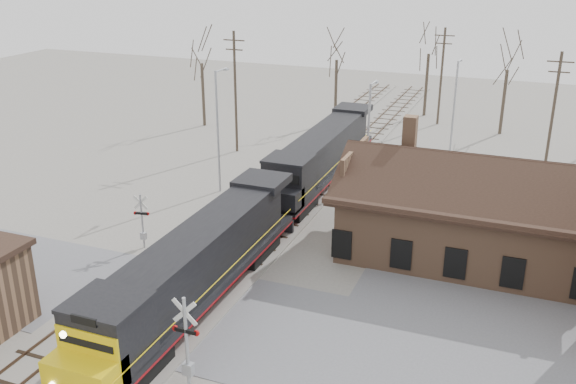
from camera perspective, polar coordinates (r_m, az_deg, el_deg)
name	(u,v)px	position (r m, az deg, el deg)	size (l,w,h in m)	color
ground	(192,313)	(33.72, -8.52, -10.60)	(140.00, 140.00, 0.00)	gray
road	(192,313)	(33.71, -8.52, -10.58)	(60.00, 9.00, 0.03)	slate
parking_lot	(571,346)	(33.67, 23.86, -12.38)	(22.00, 26.00, 0.03)	slate
track_main	(296,208)	(45.80, 0.75, -1.43)	(3.40, 90.00, 0.24)	gray
track_siding	(239,199)	(47.47, -4.34, -0.67)	(3.40, 90.00, 0.24)	gray
depot	(466,218)	(39.72, 15.56, -2.21)	(15.20, 9.31, 7.90)	#876046
locomotive_lead	(191,272)	(32.66, -8.65, -7.09)	(2.94, 19.69, 4.37)	black
locomotive_trailing	(320,158)	(49.51, 2.85, 3.04)	(2.94, 19.69, 4.14)	black
crossbuck_near	(187,348)	(27.56, -8.97, -13.50)	(1.25, 0.33, 4.40)	#A5A8AD
crossbuck_far	(142,222)	(40.38, -12.82, -2.66)	(1.00, 0.33, 3.55)	#A5A8AD
streetlight_a	(218,125)	(47.97, -6.21, 5.91)	(0.25, 2.04, 9.23)	#A5A8AD
streetlight_b	(369,130)	(48.90, 7.21, 5.49)	(0.25, 2.04, 8.16)	#A5A8AD
streetlight_c	(455,103)	(58.76, 14.59, 7.71)	(0.25, 2.04, 8.35)	#A5A8AD
utility_pole_a	(235,90)	(57.65, -4.70, 9.00)	(2.00, 0.24, 10.79)	#382D23
utility_pole_b	(441,75)	(68.79, 13.48, 10.10)	(2.00, 0.24, 9.97)	#382D23
utility_pole_c	(553,111)	(55.96, 22.51, 6.65)	(2.00, 0.24, 9.94)	#382D23
tree_a	(201,53)	(66.61, -7.72, 12.15)	(4.31, 4.31, 10.56)	#382D23
tree_b	(337,49)	(67.56, 4.37, 12.53)	(4.39, 4.39, 10.76)	#382D23
tree_c	(430,43)	(71.84, 12.47, 12.78)	(4.51, 4.51, 11.04)	#382D23
tree_d	(509,59)	(66.35, 19.02, 11.11)	(4.26, 4.26, 10.43)	#382D23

